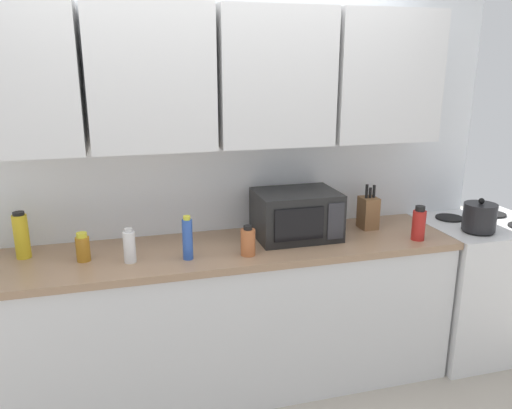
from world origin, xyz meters
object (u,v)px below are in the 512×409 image
at_px(stove_range, 477,286).
at_px(bottle_blue_cleaner, 188,239).
at_px(bottle_spice_jar, 248,242).
at_px(bottle_amber_vinegar, 83,248).
at_px(bottle_yellow_mustard, 21,236).
at_px(knife_block, 368,212).
at_px(bottle_white_jar, 129,246).
at_px(kettle, 480,217).
at_px(microwave, 296,214).
at_px(bottle_red_sauce, 419,224).

height_order(stove_range, bottle_blue_cleaner, bottle_blue_cleaner).
relative_size(bottle_spice_jar, bottle_amber_vinegar, 1.08).
bearing_deg(bottle_yellow_mustard, knife_block, -0.89).
bearing_deg(bottle_blue_cleaner, bottle_yellow_mustard, 163.51).
relative_size(bottle_white_jar, bottle_amber_vinegar, 1.19).
bearing_deg(stove_range, bottle_blue_cleaner, -176.79).
bearing_deg(knife_block, bottle_spice_jar, -163.59).
height_order(kettle, microwave, microwave).
height_order(microwave, bottle_spice_jar, microwave).
distance_m(bottle_spice_jar, bottle_blue_cleaner, 0.32).
height_order(knife_block, bottle_yellow_mustard, knife_block).
relative_size(microwave, bottle_yellow_mustard, 1.88).
bearing_deg(microwave, kettle, -10.65).
bearing_deg(stove_range, bottle_red_sauce, -164.81).
distance_m(bottle_amber_vinegar, bottle_blue_cleaner, 0.55).
bearing_deg(bottle_spice_jar, stove_range, 4.86).
bearing_deg(knife_block, bottle_red_sauce, -56.24).
xyz_separation_m(stove_range, microwave, (-1.29, 0.07, 0.59)).
relative_size(stove_range, bottle_red_sauce, 4.43).
bearing_deg(bottle_amber_vinegar, bottle_red_sauce, -5.29).
bearing_deg(kettle, bottle_blue_cleaner, 179.04).
bearing_deg(bottle_yellow_mustard, kettle, -6.08).
bearing_deg(bottle_amber_vinegar, kettle, -3.67).
xyz_separation_m(stove_range, bottle_spice_jar, (-1.64, -0.14, 0.53)).
bearing_deg(bottle_spice_jar, bottle_yellow_mustard, 166.53).
distance_m(bottle_yellow_mustard, bottle_blue_cleaner, 0.88).
bearing_deg(bottle_yellow_mustard, bottle_white_jar, -21.46).
height_order(stove_range, knife_block, knife_block).
bearing_deg(bottle_yellow_mustard, bottle_red_sauce, -7.94).
xyz_separation_m(microwave, bottle_spice_jar, (-0.35, -0.21, -0.06)).
relative_size(knife_block, bottle_blue_cleaner, 1.20).
distance_m(bottle_spice_jar, bottle_yellow_mustard, 1.20).
height_order(knife_block, bottle_blue_cleaner, knife_block).
height_order(microwave, bottle_red_sauce, microwave).
xyz_separation_m(stove_range, bottle_white_jar, (-2.26, -0.07, 0.54)).
relative_size(microwave, bottle_white_jar, 2.60).
xyz_separation_m(bottle_white_jar, bottle_red_sauce, (1.65, -0.09, 0.01)).
relative_size(microwave, bottle_blue_cleaner, 2.01).
bearing_deg(bottle_blue_cleaner, kettle, -0.96).
height_order(bottle_yellow_mustard, bottle_amber_vinegar, bottle_yellow_mustard).
distance_m(kettle, bottle_red_sauce, 0.44).
relative_size(knife_block, bottle_amber_vinegar, 1.84).
xyz_separation_m(knife_block, bottle_spice_jar, (-0.84, -0.25, -0.03)).
xyz_separation_m(knife_block, bottle_amber_vinegar, (-1.70, -0.10, -0.03)).
relative_size(kettle, knife_block, 0.71).
bearing_deg(bottle_white_jar, microwave, 8.50).
xyz_separation_m(bottle_white_jar, bottle_blue_cleaner, (0.30, -0.04, 0.03)).
xyz_separation_m(knife_block, bottle_yellow_mustard, (-2.01, 0.03, 0.02)).
bearing_deg(stove_range, bottle_white_jar, -178.10).
bearing_deg(kettle, bottle_spice_jar, 179.97).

